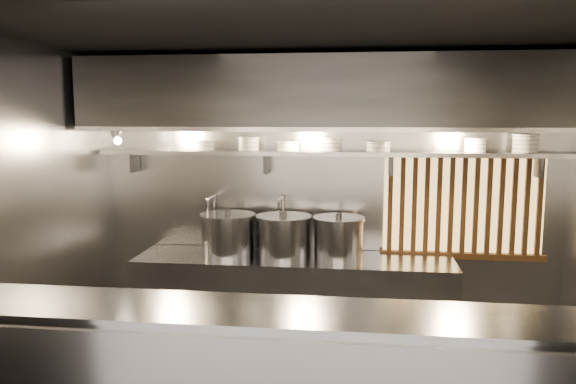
% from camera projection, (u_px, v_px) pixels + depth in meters
% --- Properties ---
extents(ceiling, '(4.50, 4.50, 0.00)m').
position_uv_depth(ceiling, '(318.00, 34.00, 3.91)').
color(ceiling, black).
rests_on(ceiling, wall_back).
extents(wall_back, '(4.50, 0.00, 4.50)m').
position_uv_depth(wall_back, '(328.00, 200.00, 5.58)').
color(wall_back, gray).
rests_on(wall_back, floor).
extents(wall_left, '(0.00, 3.00, 3.00)m').
position_uv_depth(wall_left, '(30.00, 224.00, 4.38)').
color(wall_left, gray).
rests_on(wall_left, floor).
extents(cooking_bench, '(3.00, 0.70, 0.90)m').
position_uv_depth(cooking_bench, '(294.00, 303.00, 5.38)').
color(cooking_bench, '#9D9DA2').
rests_on(cooking_bench, floor).
extents(bowl_shelf, '(4.40, 0.34, 0.04)m').
position_uv_depth(bowl_shelf, '(327.00, 153.00, 5.34)').
color(bowl_shelf, '#9D9DA2').
rests_on(bowl_shelf, wall_back).
extents(exhaust_hood, '(4.40, 0.81, 0.65)m').
position_uv_depth(exhaust_hood, '(327.00, 94.00, 5.05)').
color(exhaust_hood, '#2D2D30').
rests_on(exhaust_hood, ceiling).
extents(wood_screen, '(1.56, 0.09, 1.04)m').
position_uv_depth(wood_screen, '(463.00, 205.00, 5.38)').
color(wood_screen, '#FFCE72').
rests_on(wood_screen, wall_back).
extents(faucet_left, '(0.04, 0.30, 0.50)m').
position_uv_depth(faucet_left, '(212.00, 209.00, 5.60)').
color(faucet_left, silver).
rests_on(faucet_left, wall_back).
extents(faucet_right, '(0.04, 0.30, 0.50)m').
position_uv_depth(faucet_right, '(281.00, 211.00, 5.52)').
color(faucet_right, silver).
rests_on(faucet_right, wall_back).
extents(heat_lamp, '(0.25, 0.35, 0.20)m').
position_uv_depth(heat_lamp, '(115.00, 134.00, 5.08)').
color(heat_lamp, '#9D9DA2').
rests_on(heat_lamp, exhaust_hood).
extents(pendant_bulb, '(0.09, 0.09, 0.19)m').
position_uv_depth(pendant_bulb, '(316.00, 145.00, 5.22)').
color(pendant_bulb, '#2D2D30').
rests_on(pendant_bulb, exhaust_hood).
extents(stock_pot_left, '(0.55, 0.55, 0.44)m').
position_uv_depth(stock_pot_left, '(228.00, 234.00, 5.41)').
color(stock_pot_left, '#9D9DA2').
rests_on(stock_pot_left, cooking_bench).
extents(stock_pot_mid, '(0.70, 0.70, 0.43)m').
position_uv_depth(stock_pot_mid, '(284.00, 236.00, 5.34)').
color(stock_pot_mid, '#9D9DA2').
rests_on(stock_pot_mid, cooking_bench).
extents(stock_pot_right, '(0.59, 0.59, 0.43)m').
position_uv_depth(stock_pot_right, '(339.00, 237.00, 5.29)').
color(stock_pot_right, '#9D9DA2').
rests_on(stock_pot_right, cooking_bench).
extents(bowl_stack_0, '(0.21, 0.21, 0.09)m').
position_uv_depth(bowl_stack_0, '(205.00, 145.00, 5.48)').
color(bowl_stack_0, silver).
rests_on(bowl_stack_0, bowl_shelf).
extents(bowl_stack_1, '(0.21, 0.21, 0.13)m').
position_uv_depth(bowl_stack_1, '(249.00, 144.00, 5.42)').
color(bowl_stack_1, silver).
rests_on(bowl_stack_1, bowl_shelf).
extents(bowl_stack_2, '(0.24, 0.24, 0.09)m').
position_uv_depth(bowl_stack_2, '(288.00, 146.00, 5.38)').
color(bowl_stack_2, silver).
rests_on(bowl_stack_2, bowl_shelf).
extents(bowl_stack_3, '(0.20, 0.20, 0.13)m').
position_uv_depth(bowl_stack_3, '(330.00, 144.00, 5.32)').
color(bowl_stack_3, silver).
rests_on(bowl_stack_3, bowl_shelf).
extents(bowl_stack_4, '(0.24, 0.24, 0.09)m').
position_uv_depth(bowl_stack_4, '(378.00, 146.00, 5.27)').
color(bowl_stack_4, silver).
rests_on(bowl_stack_4, bowl_shelf).
extents(bowl_stack_5, '(0.21, 0.21, 0.13)m').
position_uv_depth(bowl_stack_5, '(475.00, 145.00, 5.16)').
color(bowl_stack_5, silver).
rests_on(bowl_stack_5, bowl_shelf).
extents(bowl_stack_6, '(0.24, 0.24, 0.17)m').
position_uv_depth(bowl_stack_6, '(525.00, 143.00, 5.10)').
color(bowl_stack_6, silver).
rests_on(bowl_stack_6, bowl_shelf).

